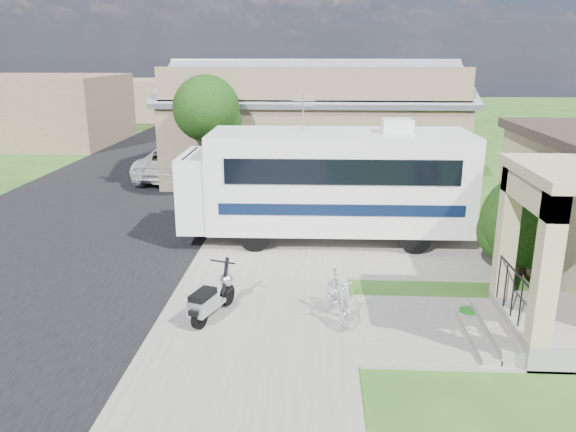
# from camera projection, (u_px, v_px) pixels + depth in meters

# --- Properties ---
(ground) EXTENTS (120.00, 120.00, 0.00)m
(ground) POSITION_uv_depth(u_px,v_px,m) (305.00, 305.00, 12.28)
(ground) COLOR #204813
(street_slab) EXTENTS (9.00, 80.00, 0.02)m
(street_slab) POSITION_uv_depth(u_px,v_px,m) (122.00, 191.00, 22.25)
(street_slab) COLOR black
(street_slab) RESTS_ON ground
(sidewalk_slab) EXTENTS (4.00, 80.00, 0.06)m
(sidewalk_slab) POSITION_uv_depth(u_px,v_px,m) (286.00, 193.00, 21.90)
(sidewalk_slab) COLOR slate
(sidewalk_slab) RESTS_ON ground
(driveway_slab) EXTENTS (7.00, 6.00, 0.05)m
(driveway_slab) POSITION_uv_depth(u_px,v_px,m) (359.00, 239.00, 16.50)
(driveway_slab) COLOR slate
(driveway_slab) RESTS_ON ground
(walk_slab) EXTENTS (4.00, 3.00, 0.05)m
(walk_slab) POSITION_uv_depth(u_px,v_px,m) (454.00, 329.00, 11.15)
(walk_slab) COLOR slate
(walk_slab) RESTS_ON ground
(warehouse) EXTENTS (12.50, 8.40, 5.04)m
(warehouse) POSITION_uv_depth(u_px,v_px,m) (313.00, 130.00, 25.10)
(warehouse) COLOR brown
(warehouse) RESTS_ON ground
(distant_bldg_far) EXTENTS (10.00, 8.00, 4.00)m
(distant_bldg_far) POSITION_uv_depth(u_px,v_px,m) (32.00, 110.00, 33.68)
(distant_bldg_far) COLOR brown
(distant_bldg_far) RESTS_ON ground
(distant_bldg_near) EXTENTS (8.00, 7.00, 3.20)m
(distant_bldg_near) POSITION_uv_depth(u_px,v_px,m) (130.00, 100.00, 45.19)
(distant_bldg_near) COLOR brown
(distant_bldg_near) RESTS_ON ground
(street_tree_a) EXTENTS (2.44, 2.40, 4.58)m
(street_tree_a) POSITION_uv_depth(u_px,v_px,m) (209.00, 112.00, 20.23)
(street_tree_a) COLOR #332016
(street_tree_a) RESTS_ON ground
(street_tree_b) EXTENTS (2.44, 2.40, 4.73)m
(street_tree_b) POSITION_uv_depth(u_px,v_px,m) (245.00, 90.00, 29.77)
(street_tree_b) COLOR #332016
(street_tree_b) RESTS_ON ground
(street_tree_c) EXTENTS (2.44, 2.40, 4.42)m
(street_tree_c) POSITION_uv_depth(u_px,v_px,m) (262.00, 86.00, 38.47)
(street_tree_c) COLOR #332016
(street_tree_c) RESTS_ON ground
(motorhome) EXTENTS (8.18, 2.78, 4.17)m
(motorhome) POSITION_uv_depth(u_px,v_px,m) (328.00, 181.00, 16.05)
(motorhome) COLOR silver
(motorhome) RESTS_ON ground
(shrub) EXTENTS (2.46, 2.35, 3.02)m
(shrub) POSITION_uv_depth(u_px,v_px,m) (531.00, 216.00, 13.41)
(shrub) COLOR #332016
(shrub) RESTS_ON ground
(scooter) EXTENTS (0.83, 1.61, 1.09)m
(scooter) POSITION_uv_depth(u_px,v_px,m) (211.00, 299.00, 11.43)
(scooter) COLOR black
(scooter) RESTS_ON ground
(bicycle) EXTENTS (0.82, 1.67, 0.97)m
(bicycle) POSITION_uv_depth(u_px,v_px,m) (338.00, 298.00, 11.48)
(bicycle) COLOR #B9B9C1
(bicycle) RESTS_ON ground
(pickup_truck) EXTENTS (2.88, 5.50, 1.48)m
(pickup_truck) POSITION_uv_depth(u_px,v_px,m) (178.00, 161.00, 24.50)
(pickup_truck) COLOR silver
(pickup_truck) RESTS_ON ground
(van) EXTENTS (3.43, 6.56, 1.82)m
(van) POSITION_uv_depth(u_px,v_px,m) (196.00, 134.00, 31.51)
(van) COLOR silver
(van) RESTS_ON ground
(garden_hose) EXTENTS (0.38, 0.38, 0.17)m
(garden_hose) POSITION_uv_depth(u_px,v_px,m) (468.00, 315.00, 11.64)
(garden_hose) COLOR #156714
(garden_hose) RESTS_ON ground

